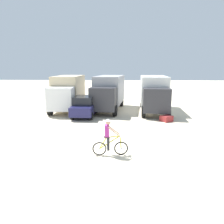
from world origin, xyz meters
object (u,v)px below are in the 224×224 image
Objects in this scene: box_truck_tan_camper at (68,91)px; box_truck_grey_hauler at (109,91)px; sedan_parked at (85,106)px; cyclist_orange_shirt at (109,139)px; supply_crate at (166,118)px; box_truck_white_box at (154,92)px.

box_truck_tan_camper and box_truck_grey_hauler have the same top height.
sedan_parked is 2.34× the size of cyclist_orange_shirt.
supply_crate is (4.15, 6.86, -0.62)m from cyclist_orange_shirt.
supply_crate is at bearing -83.05° from box_truck_white_box.
box_truck_grey_hauler is 8.72× the size of supply_crate.
box_truck_grey_hauler is 11.36m from cyclist_orange_shirt.
supply_crate is at bearing -26.33° from box_truck_tan_camper.
box_truck_grey_hauler is (4.05, 0.05, 0.00)m from box_truck_tan_camper.
box_truck_tan_camper is 12.23m from cyclist_orange_shirt.
box_truck_white_box is 6.78m from sedan_parked.
cyclist_orange_shirt is 2.28× the size of supply_crate.
sedan_parked is 6.95m from supply_crate.
box_truck_tan_camper is 0.98× the size of box_truck_white_box.
box_truck_grey_hauler is 3.62m from sedan_parked.
supply_crate is at bearing 58.82° from cyclist_orange_shirt.
sedan_parked is (-6.27, -2.39, -0.99)m from box_truck_white_box.
box_truck_grey_hauler reaches higher than supply_crate.
box_truck_white_box is (4.33, -0.50, 0.00)m from box_truck_grey_hauler.
supply_crate is (8.86, -4.38, -1.65)m from box_truck_tan_camper.
cyclist_orange_shirt is at bearing -121.18° from supply_crate.
box_truck_white_box is 3.78× the size of cyclist_orange_shirt.
sedan_parked is at bearing 107.17° from cyclist_orange_shirt.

